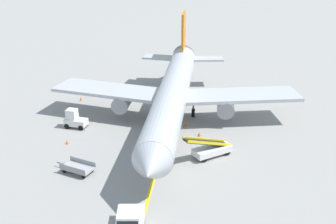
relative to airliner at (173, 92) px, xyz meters
name	(u,v)px	position (x,y,z in m)	size (l,w,h in m)	color
ground_plane	(169,174)	(1.60, -11.71, -3.42)	(300.00, 300.00, 0.00)	gray
taxi_line_yellow	(162,147)	(0.03, -6.71, -3.41)	(0.30, 80.00, 0.01)	yellow
airliner	(173,92)	(0.00, 0.00, 0.00)	(28.56, 35.33, 10.10)	#B2B5BA
pushback_tug	(129,222)	(0.29, -20.03, -2.42)	(2.51, 3.88, 2.20)	silver
baggage_tug_near_wing	(75,119)	(-10.35, -3.75, -2.49)	(2.50, 1.51, 2.10)	silver
belt_loader_forward_hold	(211,149)	(4.95, -7.68, -2.64)	(4.63, 4.18, 2.59)	silver
baggage_cart_loaded	(78,168)	(-6.44, -12.78, -2.95)	(3.83, 2.28, 0.94)	#A5A5A8
ground_crew_marshaller	(151,134)	(-1.35, -5.71, -2.51)	(0.36, 0.24, 1.70)	#26262D
safety_cone_nose_left	(81,99)	(-12.79, 4.25, -3.20)	(0.36, 0.36, 0.44)	orange
safety_cone_nose_right	(199,134)	(3.39, -3.55, -3.20)	(0.36, 0.36, 0.44)	orange
safety_cone_wingtip_left	(67,142)	(-9.60, -7.73, -3.20)	(0.36, 0.36, 0.44)	orange
safety_cone_wingtip_right	(153,126)	(-1.91, -2.38, -3.20)	(0.36, 0.36, 0.44)	orange
safety_cone_tail_area	(186,124)	(1.66, -1.08, -3.20)	(0.36, 0.36, 0.44)	orange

